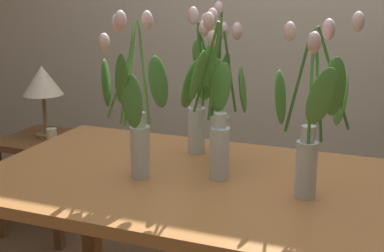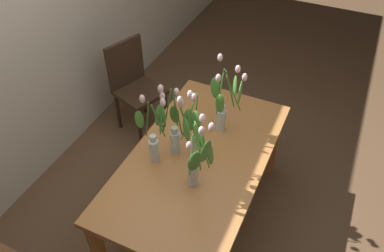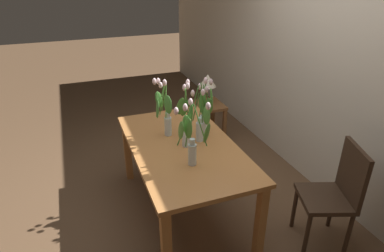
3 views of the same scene
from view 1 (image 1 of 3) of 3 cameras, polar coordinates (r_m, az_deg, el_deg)
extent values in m
cube|color=#B7753D|center=(1.88, 1.92, -6.16)|extent=(1.60, 0.90, 0.04)
cube|color=#B7753D|center=(2.65, -10.61, -8.52)|extent=(0.07, 0.07, 0.70)
cylinder|color=silver|center=(2.00, 2.97, -1.49)|extent=(0.07, 0.07, 0.18)
cylinder|color=silver|center=(1.97, 3.02, 1.72)|extent=(0.04, 0.04, 0.05)
cylinder|color=silver|center=(2.01, 2.96, -2.31)|extent=(0.06, 0.06, 0.11)
cylinder|color=#3D752D|center=(1.88, 2.56, 6.22)|extent=(0.01, 0.11, 0.33)
ellipsoid|color=silver|center=(1.81, 2.14, 11.32)|extent=(0.04, 0.04, 0.06)
ellipsoid|color=#4C8E38|center=(1.84, 3.02, 4.13)|extent=(0.09, 0.05, 0.18)
cylinder|color=#3D752D|center=(1.97, 2.89, 6.87)|extent=(0.04, 0.06, 0.35)
ellipsoid|color=silver|center=(1.99, 2.80, 12.07)|extent=(0.04, 0.04, 0.06)
ellipsoid|color=#4C8E38|center=(2.02, 1.88, 4.90)|extent=(0.12, 0.05, 0.18)
cylinder|color=#3D752D|center=(1.91, 2.54, 5.21)|extent=(0.02, 0.06, 0.26)
ellipsoid|color=silver|center=(1.87, 2.17, 9.07)|extent=(0.04, 0.04, 0.06)
ellipsoid|color=#4C8E38|center=(1.86, 2.68, 4.51)|extent=(0.08, 0.04, 0.17)
cylinder|color=#3D752D|center=(1.93, 4.00, 5.66)|extent=(0.05, 0.01, 0.29)
ellipsoid|color=silver|center=(1.91, 4.76, 9.87)|extent=(0.04, 0.04, 0.06)
ellipsoid|color=#4C8E38|center=(1.96, 5.33, 3.77)|extent=(0.04, 0.08, 0.17)
cylinder|color=silver|center=(2.12, 0.48, -0.46)|extent=(0.07, 0.07, 0.18)
cylinder|color=silver|center=(2.09, 0.49, 2.57)|extent=(0.04, 0.04, 0.05)
cylinder|color=silver|center=(2.13, 0.48, -1.24)|extent=(0.06, 0.06, 0.11)
cylinder|color=#3D752D|center=(2.10, 1.01, 6.71)|extent=(0.02, 0.06, 0.30)
ellipsoid|color=silver|center=(2.10, 1.41, 10.94)|extent=(0.04, 0.04, 0.06)
ellipsoid|color=#4C8E38|center=(2.15, 0.96, 6.79)|extent=(0.11, 0.04, 0.18)
cylinder|color=#3D752D|center=(2.03, 0.89, 6.19)|extent=(0.05, 0.06, 0.29)
ellipsoid|color=silver|center=(1.98, 1.23, 10.21)|extent=(0.04, 0.04, 0.06)
ellipsoid|color=#4C8E38|center=(1.99, 2.04, 6.45)|extent=(0.08, 0.08, 0.18)
cylinder|color=#3D752D|center=(2.04, 1.97, 6.09)|extent=(0.11, 0.03, 0.27)
ellipsoid|color=silver|center=(1.99, 3.33, 9.96)|extent=(0.04, 0.04, 0.06)
ellipsoid|color=#4C8E38|center=(2.04, 3.37, 5.47)|extent=(0.06, 0.09, 0.18)
cylinder|color=silver|center=(1.73, 11.85, -4.48)|extent=(0.07, 0.07, 0.18)
cylinder|color=silver|center=(1.69, 12.06, -0.82)|extent=(0.04, 0.04, 0.05)
cylinder|color=silver|center=(1.74, 11.80, -5.41)|extent=(0.06, 0.06, 0.11)
cylinder|color=#3D752D|center=(1.69, 14.64, 4.74)|extent=(0.11, 0.08, 0.32)
ellipsoid|color=silver|center=(1.70, 17.00, 10.43)|extent=(0.04, 0.04, 0.06)
ellipsoid|color=#4C8E38|center=(1.75, 15.29, 2.81)|extent=(0.07, 0.10, 0.18)
cylinder|color=#3D752D|center=(1.61, 13.10, 4.14)|extent=(0.05, 0.07, 0.32)
ellipsoid|color=silver|center=(1.56, 14.12, 9.77)|extent=(0.04, 0.04, 0.06)
ellipsoid|color=#4C8E38|center=(1.59, 14.67, 4.02)|extent=(0.07, 0.06, 0.17)
cylinder|color=#3D752D|center=(1.67, 11.00, 4.33)|extent=(0.07, 0.02, 0.31)
ellipsoid|color=silver|center=(1.66, 10.20, 9.71)|extent=(0.04, 0.04, 0.06)
ellipsoid|color=#4C8E38|center=(1.67, 9.26, 2.97)|extent=(0.04, 0.08, 0.18)
cylinder|color=#3D752D|center=(1.59, 12.34, 3.46)|extent=(0.03, 0.12, 0.28)
ellipsoid|color=silver|center=(1.50, 12.67, 8.52)|extent=(0.04, 0.04, 0.06)
ellipsoid|color=#4C8E38|center=(1.55, 13.39, 3.05)|extent=(0.12, 0.04, 0.18)
cylinder|color=silver|center=(1.85, 2.92, -2.88)|extent=(0.07, 0.07, 0.18)
cylinder|color=silver|center=(1.82, 2.97, 0.57)|extent=(0.04, 0.04, 0.05)
cylinder|color=silver|center=(1.86, 2.91, -3.76)|extent=(0.06, 0.06, 0.11)
cylinder|color=#478433|center=(1.79, 2.25, 5.62)|extent=(0.05, 0.02, 0.33)
ellipsoid|color=silver|center=(1.78, 1.77, 10.90)|extent=(0.04, 0.04, 0.06)
ellipsoid|color=#4C8E38|center=(1.79, 0.65, 5.33)|extent=(0.06, 0.10, 0.18)
cylinder|color=#478433|center=(1.83, 1.45, 6.04)|extent=(0.12, 0.07, 0.32)
ellipsoid|color=silver|center=(1.86, 0.12, 11.49)|extent=(0.04, 0.04, 0.06)
ellipsoid|color=#4C8E38|center=(1.86, -0.07, 4.45)|extent=(0.08, 0.10, 0.18)
cylinder|color=silver|center=(1.87, -5.44, -2.73)|extent=(0.07, 0.07, 0.18)
cylinder|color=silver|center=(1.84, -5.53, 0.69)|extent=(0.04, 0.04, 0.05)
cylinder|color=silver|center=(1.88, -5.41, -3.60)|extent=(0.06, 0.06, 0.11)
cylinder|color=#56933D|center=(1.78, -6.77, 5.42)|extent=(0.04, 0.07, 0.32)
ellipsoid|color=silver|center=(1.74, -7.85, 10.59)|extent=(0.04, 0.04, 0.06)
ellipsoid|color=#427F33|center=(1.74, -7.40, 4.90)|extent=(0.09, 0.07, 0.18)
cylinder|color=#56933D|center=(1.82, -7.46, 4.59)|extent=(0.10, 0.03, 0.25)
ellipsoid|color=silver|center=(1.82, -9.18, 8.67)|extent=(0.04, 0.04, 0.06)
ellipsoid|color=#427F33|center=(1.81, -8.97, 4.45)|extent=(0.05, 0.11, 0.18)
cylinder|color=#56933D|center=(1.77, -5.07, 5.59)|extent=(0.05, 0.04, 0.34)
ellipsoid|color=silver|center=(1.73, -4.73, 10.99)|extent=(0.04, 0.04, 0.06)
ellipsoid|color=#427F33|center=(1.76, -3.54, 4.63)|extent=(0.08, 0.08, 0.18)
cylinder|color=#56933D|center=(1.75, -6.53, 5.49)|extent=(0.01, 0.10, 0.33)
ellipsoid|color=silver|center=(1.69, -7.50, 10.94)|extent=(0.04, 0.04, 0.06)
ellipsoid|color=#427F33|center=(1.72, -6.25, 2.61)|extent=(0.09, 0.04, 0.18)
cylinder|color=#382619|center=(2.78, 19.39, -11.06)|extent=(0.04, 0.04, 0.43)
cube|color=brown|center=(3.14, -15.10, -1.47)|extent=(0.44, 0.44, 0.04)
cube|color=brown|center=(2.98, -13.94, -7.93)|extent=(0.04, 0.04, 0.51)
cube|color=brown|center=(3.47, -15.47, -4.65)|extent=(0.04, 0.04, 0.51)
cube|color=brown|center=(3.27, -10.10, -5.59)|extent=(0.04, 0.04, 0.51)
cylinder|color=olive|center=(3.15, -15.01, -0.89)|extent=(0.12, 0.12, 0.02)
cylinder|color=olive|center=(3.12, -15.16, 1.21)|extent=(0.02, 0.02, 0.22)
cone|color=#F2E5C6|center=(3.08, -15.40, 4.64)|extent=(0.22, 0.22, 0.16)
cylinder|color=beige|center=(3.02, -14.47, -0.95)|extent=(0.06, 0.06, 0.07)
camera|label=2|loc=(2.74, -53.23, 37.70)|focal=35.43mm
camera|label=3|loc=(2.17, 93.90, 20.94)|focal=30.93mm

